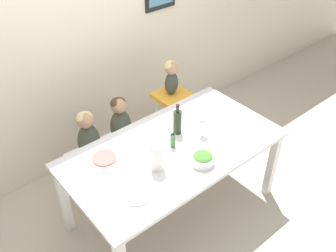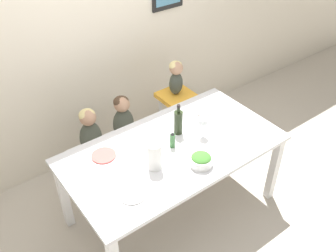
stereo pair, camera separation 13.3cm
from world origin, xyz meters
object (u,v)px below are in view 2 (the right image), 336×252
at_px(person_child_left, 90,132).
at_px(person_baby_right, 176,76).
at_px(salad_bowl_large, 201,160).
at_px(dinner_plate_back_right, 203,110).
at_px(chair_far_center, 125,144).
at_px(dinner_plate_front_left, 132,194).
at_px(dinner_plate_back_left, 104,155).
at_px(chair_far_left, 94,158).
at_px(wine_glass_near, 203,123).
at_px(paper_towel_roll, 155,156).
at_px(wine_bottle, 178,122).
at_px(chair_right_highchair, 176,107).
at_px(person_child_center, 123,118).

xyz_separation_m(person_child_left, person_baby_right, (1.00, 0.00, 0.25)).
bearing_deg(salad_bowl_large, dinner_plate_back_right, 47.91).
height_order(chair_far_center, dinner_plate_front_left, dinner_plate_front_left).
relative_size(person_child_left, dinner_plate_back_left, 2.44).
xyz_separation_m(chair_far_left, salad_bowl_large, (0.47, -1.01, 0.46)).
relative_size(wine_glass_near, dinner_plate_front_left, 0.97).
distance_m(chair_far_left, dinner_plate_back_right, 1.15).
bearing_deg(paper_towel_roll, person_child_left, 101.05).
relative_size(wine_bottle, paper_towel_roll, 1.25).
distance_m(paper_towel_roll, dinner_plate_back_left, 0.46).
bearing_deg(dinner_plate_back_right, chair_right_highchair, 86.70).
bearing_deg(person_child_center, salad_bowl_large, -83.47).
bearing_deg(chair_right_highchair, salad_bowl_large, -117.75).
xyz_separation_m(chair_right_highchair, dinner_plate_front_left, (-1.14, -0.95, 0.22)).
bearing_deg(dinner_plate_back_left, salad_bowl_large, -43.98).
bearing_deg(chair_far_left, salad_bowl_large, -64.98).
height_order(dinner_plate_front_left, dinner_plate_back_right, same).
relative_size(dinner_plate_front_left, dinner_plate_back_right, 1.00).
bearing_deg(dinner_plate_front_left, wine_glass_near, 13.99).
distance_m(person_child_center, wine_glass_near, 0.85).
bearing_deg(person_child_left, chair_far_left, -90.00).
height_order(chair_far_center, paper_towel_roll, paper_towel_roll).
relative_size(wine_glass_near, dinner_plate_back_right, 0.97).
relative_size(chair_far_center, person_child_center, 0.90).
bearing_deg(person_baby_right, salad_bowl_large, -117.71).
height_order(chair_right_highchair, dinner_plate_back_right, dinner_plate_back_right).
bearing_deg(person_child_center, person_child_left, 180.00).
bearing_deg(person_child_center, person_baby_right, 0.04).
distance_m(person_baby_right, dinner_plate_back_left, 1.20).
xyz_separation_m(person_child_center, paper_towel_roll, (-0.19, -0.81, 0.20)).
distance_m(wine_bottle, salad_bowl_large, 0.45).
height_order(person_child_left, dinner_plate_back_right, person_child_left).
bearing_deg(wine_glass_near, chair_far_left, 134.15).
height_order(wine_bottle, dinner_plate_back_right, wine_bottle).
bearing_deg(wine_bottle, paper_towel_roll, -150.43).
distance_m(chair_far_left, person_baby_right, 1.15).
distance_m(wine_bottle, dinner_plate_back_left, 0.70).
bearing_deg(person_child_left, wine_glass_near, -45.90).
height_order(wine_bottle, paper_towel_roll, wine_bottle).
relative_size(person_child_left, dinner_plate_back_right, 2.44).
distance_m(person_baby_right, dinner_plate_front_left, 1.50).
xyz_separation_m(person_child_left, person_child_center, (0.35, 0.00, 0.00)).
xyz_separation_m(person_child_left, wine_glass_near, (0.72, -0.74, 0.22)).
bearing_deg(person_child_center, paper_towel_roll, -103.45).
xyz_separation_m(wine_bottle, dinner_plate_back_right, (0.40, 0.13, -0.11)).
relative_size(chair_far_left, paper_towel_roll, 1.89).
bearing_deg(paper_towel_roll, person_baby_right, 44.17).
distance_m(dinner_plate_back_left, dinner_plate_back_right, 1.07).
bearing_deg(dinner_plate_front_left, person_child_center, 62.59).
bearing_deg(chair_right_highchair, dinner_plate_front_left, -140.08).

